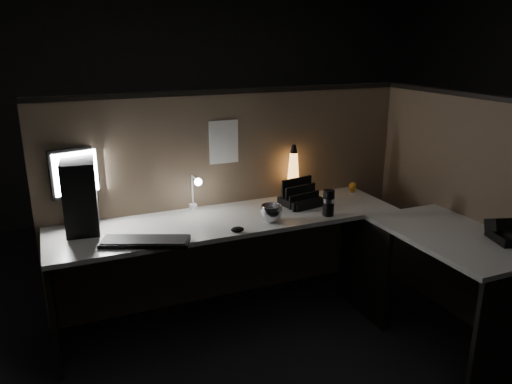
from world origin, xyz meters
name	(u,v)px	position (x,y,z in m)	size (l,w,h in m)	color
floor	(289,359)	(0.00, 0.00, 0.00)	(6.00, 6.00, 0.00)	black
room_shell	(295,88)	(0.00, 0.00, 1.62)	(6.00, 6.00, 6.00)	silver
partition_back	(233,198)	(0.00, 0.93, 0.75)	(2.66, 0.06, 1.50)	brown
partition_right	(459,209)	(1.33, 0.10, 0.75)	(0.06, 1.66, 1.50)	brown
desk	(298,251)	(0.18, 0.25, 0.58)	(2.60, 1.60, 0.73)	beige
pc_tower	(80,193)	(-1.04, 0.81, 0.95)	(0.19, 0.42, 0.44)	black
monitor	(82,178)	(-1.02, 0.89, 1.03)	(0.38, 0.16, 0.49)	black
keyboard	(145,242)	(-0.74, 0.39, 0.74)	(0.50, 0.17, 0.02)	black
mouse	(237,229)	(-0.19, 0.35, 0.75)	(0.08, 0.06, 0.03)	black
clip_lamp	(195,191)	(-0.32, 0.81, 0.88)	(0.05, 0.20, 0.26)	silver
organizer	(301,198)	(0.42, 0.67, 0.78)	(0.30, 0.28, 0.20)	black
lava_lamp	(293,176)	(0.43, 0.82, 0.90)	(0.11, 0.11, 0.40)	black
travel_mug	(329,203)	(0.47, 0.39, 0.82)	(0.08, 0.08, 0.18)	black
steel_mug	(271,213)	(0.07, 0.43, 0.79)	(0.14, 0.14, 0.11)	silver
figurine	(353,186)	(0.92, 0.77, 0.78)	(0.06, 0.06, 0.06)	gold
pinned_paper	(224,142)	(-0.08, 0.90, 1.18)	(0.21, 0.00, 0.30)	white
desk_phone	(512,231)	(1.24, -0.40, 0.78)	(0.29, 0.29, 0.14)	black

